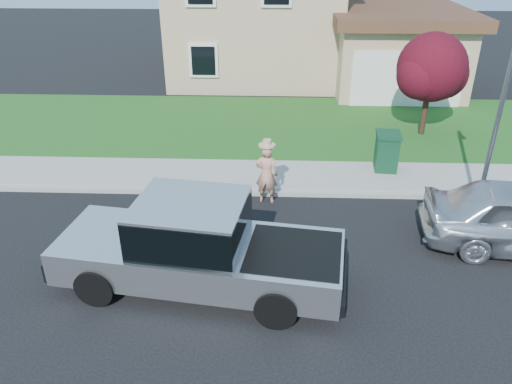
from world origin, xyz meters
TOP-DOWN VIEW (x-y plane):
  - ground at (0.00, 0.00)m, footprint 80.00×80.00m
  - curb at (1.00, 2.90)m, footprint 40.00×0.20m
  - sidewalk at (1.00, 4.00)m, footprint 40.00×2.00m
  - lawn at (1.00, 8.50)m, footprint 40.00×7.00m
  - house at (1.31, 16.38)m, footprint 14.00×11.30m
  - pickup_truck at (-0.53, -1.22)m, footprint 6.31×2.88m
  - woman at (0.82, 2.51)m, footprint 0.67×0.49m
  - ornamental_tree at (6.47, 7.75)m, footprint 2.65×2.39m
  - trash_bin at (4.48, 4.49)m, footprint 0.79×0.89m
  - street_lamp at (6.46, 1.98)m, footprint 0.28×0.68m

SIDE VIEW (x-z plane):
  - ground at x=0.00m, z-range 0.00..0.00m
  - lawn at x=1.00m, z-range 0.00..0.10m
  - curb at x=1.00m, z-range 0.00..0.12m
  - sidewalk at x=1.00m, z-range 0.00..0.15m
  - trash_bin at x=4.48m, z-range 0.16..1.34m
  - woman at x=0.82m, z-range -0.05..1.81m
  - pickup_truck at x=-0.53m, z-range -0.07..1.93m
  - ornamental_tree at x=6.47m, z-range 0.61..4.24m
  - street_lamp at x=6.46m, z-range 0.36..5.56m
  - house at x=1.31m, z-range -0.26..6.59m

